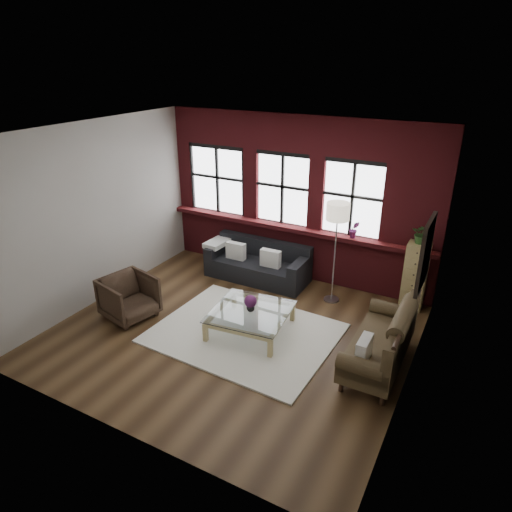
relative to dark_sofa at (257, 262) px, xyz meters
The scene contains 26 objects.
floor 2.02m from the dark_sofa, 73.35° to the right, with size 5.50×5.50×0.00m, color #3B2715.
ceiling 3.46m from the dark_sofa, 73.35° to the right, with size 5.50×5.50×0.00m, color white.
wall_back 1.48m from the dark_sofa, 46.56° to the left, with size 5.50×5.50×0.00m, color #A7A49B.
wall_front 4.60m from the dark_sofa, 82.64° to the right, with size 5.50×5.50×0.00m, color #A7A49B.
wall_left 3.14m from the dark_sofa, 138.95° to the right, with size 5.00×5.00×0.00m, color #A7A49B.
wall_right 4.02m from the dark_sofa, 29.80° to the right, with size 5.00×5.00×0.00m, color #A7A49B.
brick_backwall 1.46m from the dark_sofa, 43.54° to the left, with size 5.50×0.12×3.20m, color maroon, non-canonical shape.
sill_ledge 0.99m from the dark_sofa, 38.38° to the left, with size 5.50×0.30×0.08m, color maroon.
window_left 1.93m from the dark_sofa, 155.94° to the left, with size 1.38×0.10×1.50m, color black, non-canonical shape.
window_mid 1.51m from the dark_sofa, 64.00° to the left, with size 1.38×0.10×1.50m, color black, non-canonical shape.
window_right 2.23m from the dark_sofa, 18.25° to the left, with size 1.38×0.10×1.50m, color black, non-canonical shape.
wall_poster 3.94m from the dark_sofa, 25.95° to the right, with size 0.05×0.74×0.94m, color black, non-canonical shape.
shag_rug 2.05m from the dark_sofa, 67.89° to the right, with size 2.82×2.22×0.03m, color white.
dark_sofa is the anchor object (origin of this frame).
pillow_a 0.49m from the dark_sofa, 167.15° to the right, with size 0.40×0.14×0.34m, color silver.
pillow_b 0.40m from the dark_sofa, 16.35° to the right, with size 0.40×0.14×0.34m, color silver.
vintage_settee 3.31m from the dark_sofa, 29.95° to the right, with size 0.81×1.83×0.97m, color #41331E, non-canonical shape.
pillow_settee 3.57m from the dark_sofa, 38.41° to the right, with size 0.14×0.38×0.34m, color silver.
armchair 2.64m from the dark_sofa, 118.03° to the right, with size 0.80×0.82×0.75m, color #2F2117.
coffee_table 1.95m from the dark_sofa, 65.10° to the right, with size 1.21×1.21×0.40m, color tan, non-canonical shape.
vase 1.94m from the dark_sofa, 65.10° to the right, with size 0.13×0.13×0.14m, color #B2B2B2.
flowers 1.95m from the dark_sofa, 65.10° to the right, with size 0.20×0.20×0.20m, color #66235D.
drawer_chest 3.00m from the dark_sofa, ahead, with size 0.38×0.38×1.23m, color tan.
potted_plant_top 3.16m from the dark_sofa, ahead, with size 0.32×0.27×0.35m, color #2D5923.
floor_lamp 1.76m from the dark_sofa, ahead, with size 0.40×0.40×2.03m, color #A5A5A8, non-canonical shape.
sill_plant 2.03m from the dark_sofa, 13.25° to the left, with size 0.18×0.14×0.32m, color #66235D.
Camera 1 is at (3.34, -5.41, 4.20)m, focal length 32.00 mm.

